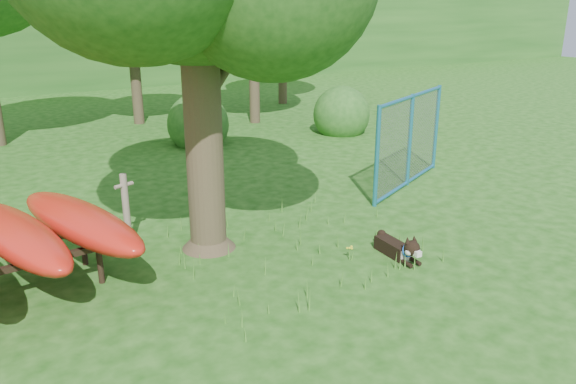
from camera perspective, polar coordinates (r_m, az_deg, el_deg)
ground at (r=8.48m, az=3.22°, el=-8.83°), size 80.00×80.00×0.00m
wooden_post at (r=9.76m, az=-16.13°, el=-1.57°), size 0.34×0.17×1.26m
husky_dog at (r=9.24m, az=11.24°, el=-5.63°), size 0.32×1.09×0.49m
fence_section at (r=12.82m, az=12.27°, el=5.14°), size 3.26×1.54×3.44m
wildflower_clump at (r=9.05m, az=6.30°, el=-5.77°), size 0.11×0.11×0.23m
shrub_right at (r=18.26m, az=5.39°, el=6.00°), size 1.80×1.80×1.80m
shrub_mid at (r=16.87m, az=-9.01°, el=4.83°), size 1.80×1.80×1.80m
wooded_hillside at (r=34.42m, az=-25.78°, el=15.12°), size 80.00×12.00×6.00m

